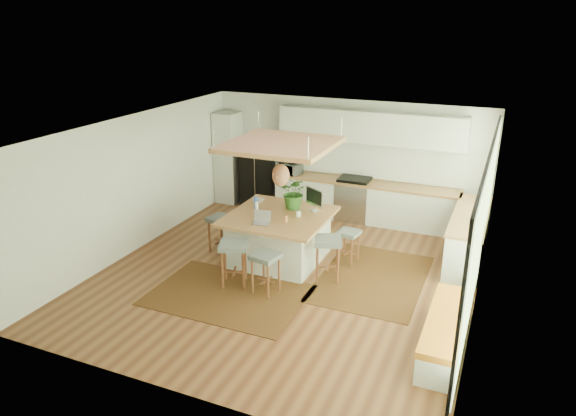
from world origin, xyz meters
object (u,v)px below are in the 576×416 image
at_px(microwave, 291,167).
at_px(stool_near_left, 234,266).
at_px(stool_right_back, 348,245).
at_px(monitor, 314,198).
at_px(fridge, 257,169).
at_px(stool_near_right, 266,274).
at_px(stool_right_front, 327,261).
at_px(stool_left_side, 221,235).
at_px(laptop, 261,218).
at_px(island_plant, 295,196).
at_px(island, 279,237).

bearing_deg(microwave, stool_near_left, -62.59).
bearing_deg(stool_right_back, monitor, 177.53).
bearing_deg(fridge, stool_near_right, -76.43).
relative_size(stool_right_front, stool_left_side, 1.08).
xyz_separation_m(fridge, monitor, (2.32, -2.25, 0.26)).
bearing_deg(fridge, microwave, -18.62).
xyz_separation_m(fridge, laptop, (1.67, -3.23, 0.12)).
bearing_deg(stool_right_front, stool_near_left, -150.14).
bearing_deg(monitor, island_plant, -147.87).
xyz_separation_m(island, microwave, (-0.86, 2.62, 0.63)).
distance_m(stool_near_left, laptop, 1.00).
bearing_deg(stool_left_side, island, 5.18).
xyz_separation_m(stool_left_side, laptop, (1.10, -0.43, 0.70)).
distance_m(stool_left_side, island_plant, 1.68).
bearing_deg(stool_right_back, stool_left_side, -168.04).
height_order(stool_right_front, laptop, laptop).
bearing_deg(stool_near_right, stool_right_front, 47.53).
distance_m(stool_near_right, stool_right_front, 1.18).
bearing_deg(island, stool_right_back, 18.21).
bearing_deg(stool_right_front, island, 160.32).
bearing_deg(stool_near_left, stool_near_right, -4.45).
distance_m(fridge, stool_left_side, 2.92).
bearing_deg(stool_left_side, island_plant, 22.18).
height_order(stool_right_back, monitor, monitor).
relative_size(fridge, stool_left_side, 2.21).
height_order(island, stool_left_side, island).
relative_size(stool_near_right, stool_right_front, 0.91).
distance_m(stool_left_side, laptop, 1.37).
xyz_separation_m(fridge, stool_right_front, (2.90, -3.09, -0.57)).
bearing_deg(island, stool_near_right, -75.89).
bearing_deg(laptop, monitor, 45.48).
bearing_deg(microwave, stool_right_front, -37.43).
xyz_separation_m(stool_near_left, stool_near_right, (0.64, -0.05, 0.00)).
bearing_deg(fridge, stool_right_back, -51.23).
relative_size(stool_near_right, stool_right_back, 1.12).
bearing_deg(stool_right_front, laptop, -173.62).
bearing_deg(monitor, laptop, -92.18).
height_order(stool_near_left, laptop, laptop).
relative_size(stool_right_front, laptop, 2.38).
height_order(stool_left_side, microwave, microwave).
bearing_deg(monitor, microwave, 154.40).
relative_size(stool_near_right, laptop, 2.17).
height_order(stool_near_left, stool_right_front, same).
bearing_deg(fridge, stool_left_side, -92.90).
bearing_deg(microwave, stool_left_side, -78.01).
xyz_separation_m(stool_near_left, stool_right_back, (1.57, 1.64, 0.00)).
height_order(monitor, island_plant, island_plant).
height_order(stool_near_right, island_plant, island_plant).
xyz_separation_m(stool_near_left, stool_right_front, (1.43, 0.82, 0.00)).
bearing_deg(island, microwave, 108.11).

